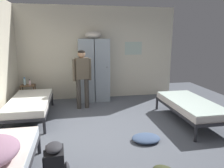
{
  "coord_description": "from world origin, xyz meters",
  "views": [
    {
      "loc": [
        -0.79,
        -3.96,
        1.92
      ],
      "look_at": [
        0.0,
        0.26,
        0.95
      ],
      "focal_mm": 33.94,
      "sensor_mm": 36.0,
      "label": 1
    }
  ],
  "objects_px": {
    "lotion_bottle": "(30,83)",
    "bed_right": "(190,105)",
    "shelf_unit": "(28,93)",
    "person_traveler": "(82,74)",
    "clothes_pile_denim": "(146,138)",
    "bed_left_rear": "(30,103)",
    "backpack_black": "(56,164)",
    "locker_bank": "(94,69)",
    "water_bottle": "(25,82)"
  },
  "relations": [
    {
      "from": "person_traveler",
      "to": "water_bottle",
      "type": "xyz_separation_m",
      "value": [
        -1.6,
        0.65,
        -0.28
      ]
    },
    {
      "from": "bed_right",
      "to": "bed_left_rear",
      "type": "height_order",
      "value": "same"
    },
    {
      "from": "shelf_unit",
      "to": "lotion_bottle",
      "type": "bearing_deg",
      "value": -29.74
    },
    {
      "from": "backpack_black",
      "to": "bed_right",
      "type": "bearing_deg",
      "value": 28.62
    },
    {
      "from": "shelf_unit",
      "to": "backpack_black",
      "type": "relative_size",
      "value": 1.04
    },
    {
      "from": "locker_bank",
      "to": "person_traveler",
      "type": "bearing_deg",
      "value": -118.76
    },
    {
      "from": "bed_right",
      "to": "lotion_bottle",
      "type": "relative_size",
      "value": 11.43
    },
    {
      "from": "locker_bank",
      "to": "backpack_black",
      "type": "bearing_deg",
      "value": -103.8
    },
    {
      "from": "bed_right",
      "to": "lotion_bottle",
      "type": "bearing_deg",
      "value": 152.7
    },
    {
      "from": "bed_left_rear",
      "to": "backpack_black",
      "type": "xyz_separation_m",
      "value": [
        0.75,
        -2.43,
        -0.12
      ]
    },
    {
      "from": "bed_right",
      "to": "locker_bank",
      "type": "bearing_deg",
      "value": 133.73
    },
    {
      "from": "bed_right",
      "to": "bed_left_rear",
      "type": "xyz_separation_m",
      "value": [
        -3.63,
        0.86,
        0.0
      ]
    },
    {
      "from": "bed_right",
      "to": "bed_left_rear",
      "type": "distance_m",
      "value": 3.73
    },
    {
      "from": "bed_right",
      "to": "bed_left_rear",
      "type": "bearing_deg",
      "value": 166.71
    },
    {
      "from": "locker_bank",
      "to": "person_traveler",
      "type": "height_order",
      "value": "locker_bank"
    },
    {
      "from": "locker_bank",
      "to": "bed_right",
      "type": "height_order",
      "value": "locker_bank"
    },
    {
      "from": "person_traveler",
      "to": "water_bottle",
      "type": "relative_size",
      "value": 7.17
    },
    {
      "from": "shelf_unit",
      "to": "lotion_bottle",
      "type": "xyz_separation_m",
      "value": [
        0.07,
        -0.04,
        0.3
      ]
    },
    {
      "from": "bed_right",
      "to": "lotion_bottle",
      "type": "xyz_separation_m",
      "value": [
        -3.81,
        1.97,
        0.26
      ]
    },
    {
      "from": "bed_right",
      "to": "water_bottle",
      "type": "distance_m",
      "value": 4.46
    },
    {
      "from": "shelf_unit",
      "to": "bed_left_rear",
      "type": "relative_size",
      "value": 0.3
    },
    {
      "from": "locker_bank",
      "to": "bed_left_rear",
      "type": "xyz_separation_m",
      "value": [
        -1.65,
        -1.22,
        -0.59
      ]
    },
    {
      "from": "water_bottle",
      "to": "backpack_black",
      "type": "height_order",
      "value": "water_bottle"
    },
    {
      "from": "bed_right",
      "to": "person_traveler",
      "type": "distance_m",
      "value": 2.8
    },
    {
      "from": "locker_bank",
      "to": "lotion_bottle",
      "type": "xyz_separation_m",
      "value": [
        -1.83,
        -0.11,
        -0.33
      ]
    },
    {
      "from": "person_traveler",
      "to": "bed_left_rear",
      "type": "bearing_deg",
      "value": -157.68
    },
    {
      "from": "lotion_bottle",
      "to": "water_bottle",
      "type": "bearing_deg",
      "value": 158.2
    },
    {
      "from": "bed_right",
      "to": "water_bottle",
      "type": "height_order",
      "value": "water_bottle"
    },
    {
      "from": "shelf_unit",
      "to": "water_bottle",
      "type": "distance_m",
      "value": 0.33
    },
    {
      "from": "shelf_unit",
      "to": "bed_right",
      "type": "height_order",
      "value": "shelf_unit"
    },
    {
      "from": "water_bottle",
      "to": "lotion_bottle",
      "type": "xyz_separation_m",
      "value": [
        0.15,
        -0.06,
        -0.02
      ]
    },
    {
      "from": "person_traveler",
      "to": "clothes_pile_denim",
      "type": "distance_m",
      "value": 2.52
    },
    {
      "from": "shelf_unit",
      "to": "lotion_bottle",
      "type": "height_order",
      "value": "lotion_bottle"
    },
    {
      "from": "shelf_unit",
      "to": "bed_left_rear",
      "type": "distance_m",
      "value": 1.18
    },
    {
      "from": "locker_bank",
      "to": "water_bottle",
      "type": "bearing_deg",
      "value": -178.63
    },
    {
      "from": "bed_left_rear",
      "to": "person_traveler",
      "type": "distance_m",
      "value": 1.48
    },
    {
      "from": "lotion_bottle",
      "to": "bed_right",
      "type": "bearing_deg",
      "value": -27.3
    },
    {
      "from": "locker_bank",
      "to": "bed_right",
      "type": "distance_m",
      "value": 2.93
    },
    {
      "from": "person_traveler",
      "to": "lotion_bottle",
      "type": "distance_m",
      "value": 1.59
    },
    {
      "from": "shelf_unit",
      "to": "bed_left_rear",
      "type": "xyz_separation_m",
      "value": [
        0.25,
        -1.15,
        0.04
      ]
    },
    {
      "from": "person_traveler",
      "to": "clothes_pile_denim",
      "type": "relative_size",
      "value": 2.93
    },
    {
      "from": "bed_left_rear",
      "to": "clothes_pile_denim",
      "type": "relative_size",
      "value": 3.53
    },
    {
      "from": "person_traveler",
      "to": "locker_bank",
      "type": "bearing_deg",
      "value": 61.24
    },
    {
      "from": "bed_left_rear",
      "to": "backpack_black",
      "type": "height_order",
      "value": "backpack_black"
    },
    {
      "from": "clothes_pile_denim",
      "to": "water_bottle",
      "type": "bearing_deg",
      "value": 134.04
    },
    {
      "from": "backpack_black",
      "to": "clothes_pile_denim",
      "type": "xyz_separation_m",
      "value": [
        1.57,
        0.85,
        -0.21
      ]
    },
    {
      "from": "shelf_unit",
      "to": "clothes_pile_denim",
      "type": "xyz_separation_m",
      "value": [
        2.58,
        -2.73,
        -0.29
      ]
    },
    {
      "from": "backpack_black",
      "to": "clothes_pile_denim",
      "type": "height_order",
      "value": "backpack_black"
    },
    {
      "from": "locker_bank",
      "to": "water_bottle",
      "type": "distance_m",
      "value": 2.0
    },
    {
      "from": "person_traveler",
      "to": "lotion_bottle",
      "type": "relative_size",
      "value": 9.48
    }
  ]
}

